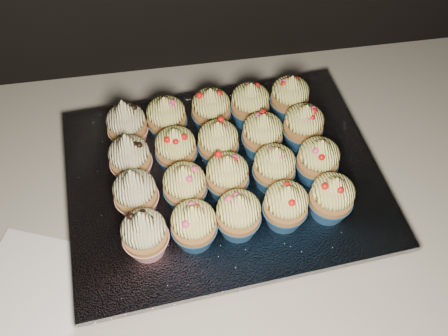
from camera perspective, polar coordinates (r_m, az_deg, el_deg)
name	(u,v)px	position (r m, az deg, el deg)	size (l,w,h in m)	color
cabinet	(132,317)	(1.21, -10.52, -16.43)	(2.40, 0.60, 0.86)	black
worktop	(89,216)	(0.82, -15.18, -5.29)	(2.44, 0.64, 0.04)	beige
napkin	(33,287)	(0.76, -20.97, -12.62)	(0.15, 0.15, 0.00)	white
baking_tray	(224,183)	(0.78, 0.00, -1.70)	(0.44, 0.33, 0.02)	black
foil_lining	(224,176)	(0.77, 0.00, -0.98)	(0.47, 0.37, 0.01)	silver
cupcake_0	(145,234)	(0.67, -9.06, -7.41)	(0.06, 0.06, 0.10)	#A51625
cupcake_1	(194,225)	(0.67, -3.46, -6.52)	(0.06, 0.06, 0.08)	navy
cupcake_2	(238,215)	(0.68, 1.66, -5.35)	(0.06, 0.06, 0.08)	navy
cupcake_3	(286,206)	(0.69, 7.04, -4.28)	(0.06, 0.06, 0.08)	navy
cupcake_4	(332,197)	(0.71, 12.19, -3.30)	(0.06, 0.06, 0.08)	navy
cupcake_5	(136,193)	(0.71, -10.08, -2.83)	(0.06, 0.06, 0.10)	#A51625
cupcake_6	(185,186)	(0.71, -4.50, -2.08)	(0.06, 0.06, 0.08)	navy
cupcake_7	(227,176)	(0.72, 0.38, -0.93)	(0.06, 0.06, 0.08)	navy
cupcake_8	(274,168)	(0.73, 5.75, 0.04)	(0.06, 0.06, 0.08)	navy
cupcake_9	(318,160)	(0.75, 10.67, 0.87)	(0.06, 0.06, 0.08)	navy
cupcake_10	(130,158)	(0.75, -10.70, 1.12)	(0.06, 0.06, 0.10)	#A51625
cupcake_11	(176,149)	(0.75, -5.52, 2.14)	(0.06, 0.06, 0.08)	navy
cupcake_12	(218,143)	(0.75, -0.67, 2.91)	(0.06, 0.06, 0.08)	navy
cupcake_13	(262,135)	(0.77, 4.40, 3.83)	(0.06, 0.06, 0.08)	navy
cupcake_14	(303,126)	(0.79, 9.05, 4.78)	(0.06, 0.06, 0.08)	navy
cupcake_15	(127,125)	(0.79, -11.03, 4.86)	(0.06, 0.06, 0.10)	#A51625
cupcake_16	(167,118)	(0.79, -6.58, 5.70)	(0.06, 0.06, 0.08)	navy
cupcake_17	(211,110)	(0.80, -1.49, 6.69)	(0.06, 0.06, 0.08)	navy
cupcake_18	(250,104)	(0.81, 2.99, 7.29)	(0.06, 0.06, 0.08)	navy
cupcake_19	(290,97)	(0.83, 7.52, 8.03)	(0.06, 0.06, 0.08)	navy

